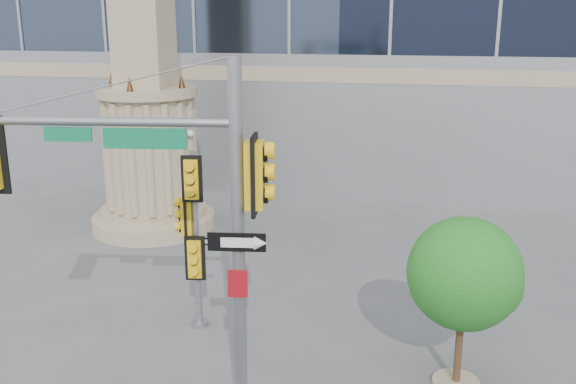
# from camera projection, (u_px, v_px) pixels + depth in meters

# --- Properties ---
(ground) EXTENTS (120.00, 120.00, 0.00)m
(ground) POSITION_uv_depth(u_px,v_px,m) (246.00, 375.00, 13.83)
(ground) COLOR #545456
(ground) RESTS_ON ground
(monument) EXTENTS (4.40, 4.40, 16.60)m
(monument) POSITION_uv_depth(u_px,v_px,m) (146.00, 75.00, 22.05)
(monument) COLOR #9F876B
(monument) RESTS_ON ground
(main_signal_pole) EXTENTS (5.31, 1.19, 6.85)m
(main_signal_pole) POSITION_uv_depth(u_px,v_px,m) (169.00, 203.00, 11.48)
(main_signal_pole) COLOR slate
(main_signal_pole) RESTS_ON ground
(secondary_signal_pole) EXTENTS (0.81, 0.59, 4.46)m
(secondary_signal_pole) POSITION_uv_depth(u_px,v_px,m) (193.00, 227.00, 15.28)
(secondary_signal_pole) COLOR slate
(secondary_signal_pole) RESTS_ON ground
(street_tree) EXTENTS (2.35, 2.30, 3.67)m
(street_tree) POSITION_uv_depth(u_px,v_px,m) (466.00, 278.00, 12.84)
(street_tree) COLOR #9F876B
(street_tree) RESTS_ON ground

